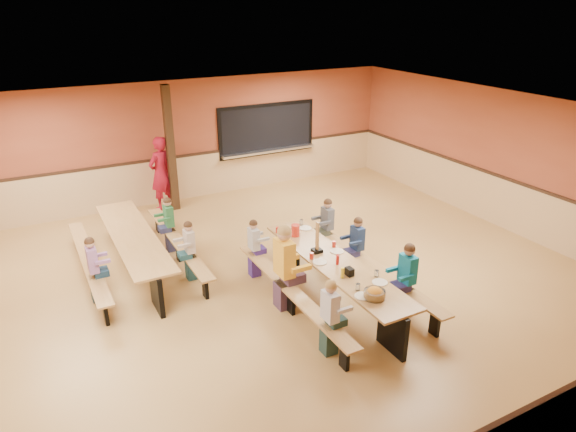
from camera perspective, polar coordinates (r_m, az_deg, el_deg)
ground at (r=9.26m, az=-3.24°, el=-7.97°), size 12.00×12.00×0.00m
room_envelope at (r=8.93m, az=-3.34°, el=-4.16°), size 12.04×10.04×3.02m
kitchen_pass_through at (r=13.93m, az=-2.34°, el=9.35°), size 2.78×0.28×1.38m
structural_post at (r=12.47m, az=-12.92°, el=7.23°), size 0.18×0.18×3.00m
cafeteria_table_main at (r=8.66m, az=5.19°, el=-6.34°), size 1.91×3.70×0.74m
cafeteria_table_second at (r=10.01m, az=-16.75°, el=-3.09°), size 1.91×3.70×0.74m
seated_child_white_left at (r=7.43m, az=4.66°, el=-11.21°), size 0.35×0.29×1.18m
seated_adult_yellow at (r=8.37m, az=-0.40°, el=-5.78°), size 0.49×0.40×1.46m
seated_child_grey_left at (r=9.41m, az=-3.79°, el=-3.63°), size 0.32×0.26×1.10m
seated_child_teal_right at (r=8.50m, az=13.04°, el=-6.87°), size 0.38×0.31×1.22m
seated_child_navy_right at (r=9.45m, az=7.65°, el=-3.49°), size 0.34×0.28×1.16m
seated_child_char_right at (r=10.20m, az=4.36°, el=-1.25°), size 0.35×0.28×1.17m
seated_child_purple_sec at (r=9.21m, az=-20.76°, el=-5.62°), size 0.34×0.28×1.16m
seated_child_green_sec at (r=10.59m, az=-13.03°, el=-0.97°), size 0.33×0.27×1.13m
seated_child_tan_sec at (r=9.45m, az=-10.83°, el=-3.84°), size 0.33×0.27×1.12m
standing_woman at (r=12.72m, az=-13.95°, el=4.62°), size 0.78×0.69×1.80m
punch_pitcher at (r=9.39m, az=0.83°, el=-1.61°), size 0.16×0.16×0.22m
chip_bowl at (r=7.63m, az=9.60°, el=-8.47°), size 0.32×0.32×0.15m
napkin_dispenser at (r=8.16m, az=6.85°, el=-6.16°), size 0.10×0.14×0.13m
condiment_mustard at (r=8.07m, az=6.06°, el=-6.28°), size 0.06×0.06×0.17m
condiment_ketchup at (r=8.45m, az=5.53°, el=-4.85°), size 0.06×0.06×0.17m
table_paddle at (r=8.80m, az=3.25°, el=-3.23°), size 0.16×0.16×0.56m
place_settings at (r=8.54m, az=5.25°, el=-4.77°), size 0.65×3.30×0.11m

